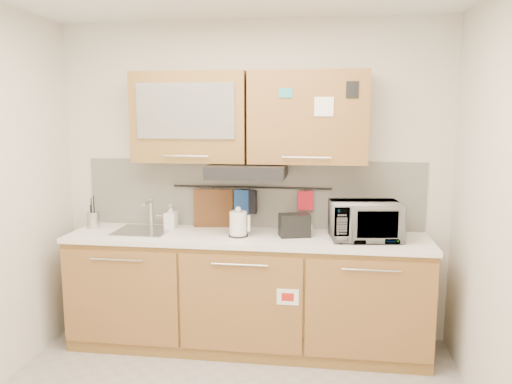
% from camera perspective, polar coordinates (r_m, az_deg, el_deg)
% --- Properties ---
extents(wall_back, '(3.20, 0.00, 3.20)m').
position_cam_1_polar(wall_back, '(4.14, -0.44, 1.18)').
color(wall_back, silver).
rests_on(wall_back, ground).
extents(base_cabinet, '(2.80, 0.64, 0.88)m').
position_cam_1_polar(base_cabinet, '(4.07, -1.07, -11.99)').
color(base_cabinet, olive).
rests_on(base_cabinet, floor).
extents(countertop, '(2.82, 0.62, 0.04)m').
position_cam_1_polar(countertop, '(3.92, -1.09, -5.23)').
color(countertop, white).
rests_on(countertop, base_cabinet).
extents(backsplash, '(2.80, 0.02, 0.56)m').
position_cam_1_polar(backsplash, '(4.15, -0.47, -0.21)').
color(backsplash, silver).
rests_on(backsplash, countertop).
extents(upper_cabinets, '(1.82, 0.37, 0.70)m').
position_cam_1_polar(upper_cabinets, '(3.93, -0.90, 8.52)').
color(upper_cabinets, olive).
rests_on(upper_cabinets, wall_back).
extents(range_hood, '(0.60, 0.46, 0.10)m').
position_cam_1_polar(range_hood, '(3.88, -0.98, 2.44)').
color(range_hood, black).
rests_on(range_hood, upper_cabinets).
extents(sink, '(0.42, 0.40, 0.26)m').
position_cam_1_polar(sink, '(4.14, -12.77, -4.33)').
color(sink, silver).
rests_on(sink, countertop).
extents(utensil_rail, '(1.30, 0.02, 0.02)m').
position_cam_1_polar(utensil_rail, '(4.10, -0.54, 0.54)').
color(utensil_rail, black).
rests_on(utensil_rail, backsplash).
extents(utensil_crock, '(0.13, 0.13, 0.27)m').
position_cam_1_polar(utensil_crock, '(4.36, -18.07, -3.00)').
color(utensil_crock, '#B5B4B9').
rests_on(utensil_crock, countertop).
extents(kettle, '(0.17, 0.15, 0.24)m').
position_cam_1_polar(kettle, '(3.86, -2.03, -3.75)').
color(kettle, silver).
rests_on(kettle, countertop).
extents(toaster, '(0.26, 0.20, 0.18)m').
position_cam_1_polar(toaster, '(3.86, 4.43, -3.78)').
color(toaster, black).
rests_on(toaster, countertop).
extents(microwave, '(0.56, 0.42, 0.29)m').
position_cam_1_polar(microwave, '(3.84, 12.36, -3.23)').
color(microwave, '#999999').
rests_on(microwave, countertop).
extents(soap_bottle, '(0.10, 0.10, 0.20)m').
position_cam_1_polar(soap_bottle, '(4.16, -9.72, -2.79)').
color(soap_bottle, '#999999').
rests_on(soap_bottle, countertop).
extents(cutting_board, '(0.33, 0.06, 0.41)m').
position_cam_1_polar(cutting_board, '(4.18, -4.88, -2.43)').
color(cutting_board, brown).
rests_on(cutting_board, utensil_rail).
extents(oven_mitt, '(0.13, 0.04, 0.21)m').
position_cam_1_polar(oven_mitt, '(4.12, -1.65, -1.18)').
color(oven_mitt, '#1F4691').
rests_on(oven_mitt, utensil_rail).
extents(dark_pouch, '(0.13, 0.07, 0.20)m').
position_cam_1_polar(dark_pouch, '(4.11, -0.78, -1.12)').
color(dark_pouch, black).
rests_on(dark_pouch, utensil_rail).
extents(pot_holder, '(0.13, 0.05, 0.16)m').
position_cam_1_polar(pot_holder, '(4.06, 5.66, -0.99)').
color(pot_holder, red).
rests_on(pot_holder, utensil_rail).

